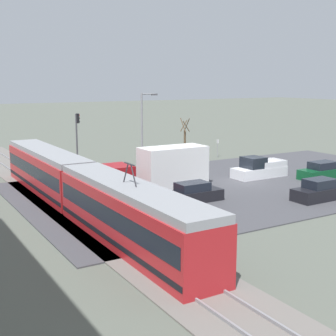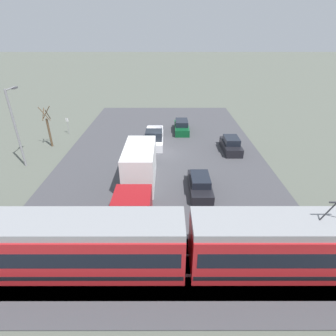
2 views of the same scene
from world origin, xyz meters
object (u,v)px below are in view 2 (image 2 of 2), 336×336
(street_lamp_near_crossing, at_px, (16,123))
(street_tree, at_px, (49,129))
(light_rail_tram, at_px, (187,245))
(no_parking_sign, at_px, (68,124))
(box_truck, at_px, (139,174))
(sedan_car_0, at_px, (231,145))
(sedan_car_1, at_px, (200,185))
(sedan_car_2, at_px, (182,127))
(pickup_truck, at_px, (154,139))

(street_lamp_near_crossing, bearing_deg, street_tree, -97.57)
(light_rail_tram, xyz_separation_m, street_lamp_near_crossing, (15.30, -12.96, 2.69))
(no_parking_sign, bearing_deg, box_truck, 127.28)
(box_truck, bearing_deg, sedan_car_0, -138.80)
(sedan_car_1, bearing_deg, street_tree, 148.70)
(sedan_car_0, distance_m, street_lamp_near_crossing, 21.85)
(sedan_car_2, relative_size, no_parking_sign, 2.23)
(sedan_car_0, relative_size, sedan_car_1, 0.94)
(no_parking_sign, bearing_deg, light_rail_tram, 122.56)
(box_truck, relative_size, sedan_car_2, 2.03)
(light_rail_tram, bearing_deg, sedan_car_1, -101.40)
(light_rail_tram, relative_size, sedan_car_0, 6.89)
(sedan_car_1, relative_size, street_tree, 0.97)
(box_truck, bearing_deg, no_parking_sign, -52.72)
(street_lamp_near_crossing, distance_m, no_parking_sign, 9.60)
(sedan_car_1, xyz_separation_m, sedan_car_2, (0.83, -14.73, 0.05))
(sedan_car_2, xyz_separation_m, street_tree, (15.42, 4.85, 1.42))
(box_truck, distance_m, sedan_car_2, 15.22)
(street_tree, bearing_deg, sedan_car_0, 175.88)
(light_rail_tram, height_order, street_tree, street_tree)
(pickup_truck, xyz_separation_m, sedan_car_0, (-8.62, 1.74, -0.08))
(box_truck, distance_m, street_lamp_near_crossing, 13.09)
(box_truck, xyz_separation_m, pickup_truck, (-0.81, -9.99, -0.81))
(pickup_truck, relative_size, sedan_car_1, 1.15)
(sedan_car_1, distance_m, street_tree, 19.08)
(sedan_car_0, bearing_deg, light_rail_tram, -110.07)
(sedan_car_2, distance_m, street_lamp_near_crossing, 19.14)
(light_rail_tram, xyz_separation_m, sedan_car_0, (-5.97, -16.34, -0.96))
(street_lamp_near_crossing, bearing_deg, sedan_car_2, -148.83)
(box_truck, height_order, pickup_truck, box_truck)
(light_rail_tram, distance_m, street_lamp_near_crossing, 20.23)
(sedan_car_0, xyz_separation_m, no_parking_sign, (20.00, -5.62, 0.56))
(sedan_car_2, height_order, street_tree, street_tree)
(box_truck, relative_size, street_lamp_near_crossing, 1.26)
(pickup_truck, bearing_deg, no_parking_sign, -18.85)
(sedan_car_0, bearing_deg, street_tree, 175.88)
(no_parking_sign, bearing_deg, street_tree, 81.40)
(light_rail_tram, distance_m, street_tree, 23.08)
(sedan_car_1, height_order, street_lamp_near_crossing, street_lamp_near_crossing)
(sedan_car_0, relative_size, sedan_car_2, 0.91)
(sedan_car_0, distance_m, street_tree, 20.72)
(light_rail_tram, xyz_separation_m, no_parking_sign, (14.03, -21.96, -0.39))
(pickup_truck, bearing_deg, street_lamp_near_crossing, 22.04)
(sedan_car_2, bearing_deg, sedan_car_1, -86.77)
(light_rail_tram, distance_m, sedan_car_0, 17.43)
(pickup_truck, distance_m, sedan_car_0, 8.79)
(street_tree, bearing_deg, light_rail_tram, 129.41)
(light_rail_tram, distance_m, box_truck, 8.79)
(light_rail_tram, relative_size, pickup_truck, 5.68)
(street_tree, bearing_deg, sedan_car_2, -162.55)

